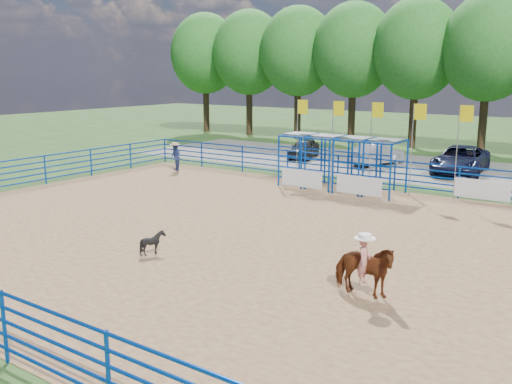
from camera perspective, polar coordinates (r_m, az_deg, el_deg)
ground at (r=19.31m, az=2.54°, el=-4.90°), size 120.00×120.00×0.00m
arena_dirt at (r=19.31m, az=2.54°, el=-4.87°), size 30.00×20.00×0.02m
gravel_strip at (r=34.53m, az=17.92°, el=2.08°), size 40.00×10.00×0.01m
horse_and_rider at (r=14.68m, az=10.72°, el=-7.28°), size 1.70×0.85×2.25m
calf at (r=18.02m, az=-10.27°, el=-5.01°), size 0.88×0.84×0.76m
spectator_cowboy at (r=32.85m, az=-8.08°, el=3.51°), size 0.94×0.90×1.59m
car_a at (r=37.68m, az=4.85°, el=4.38°), size 2.45×3.93×1.25m
car_b at (r=35.48m, az=11.97°, el=3.71°), size 2.38×4.11×1.28m
car_c at (r=33.74m, az=19.78°, el=3.04°), size 2.98×5.65×1.51m
perimeter_fence at (r=19.10m, az=2.56°, el=-2.75°), size 30.10×20.10×1.50m
chute_assembly at (r=27.48m, az=9.16°, el=2.74°), size 19.32×2.41×4.20m
treeline at (r=42.80m, az=22.30°, el=13.72°), size 56.40×6.40×11.24m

